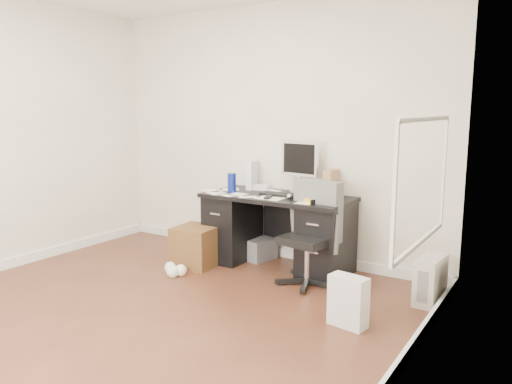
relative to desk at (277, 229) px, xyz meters
The scene contains 18 objects.
ground 1.73m from the desk, 100.29° to the right, with size 4.00×4.00×0.00m, color #462216.
room_shell 2.07m from the desk, 99.37° to the right, with size 4.02×4.02×2.71m.
desk is the anchor object (origin of this frame).
loose_papers 0.41m from the desk, 165.47° to the right, with size 1.10×0.60×0.00m, color white, non-canonical shape.
lcd_monitor 0.67m from the desk, 57.16° to the left, with size 0.43×0.25×0.55m, color silver, non-canonical shape.
keyboard 0.36m from the desk, 14.58° to the right, with size 0.41×0.14×0.02m, color black.
computer_mouse 0.45m from the desk, 31.45° to the right, with size 0.05×0.05×0.05m, color silver.
travel_mug 0.67m from the desk, 167.94° to the right, with size 0.09×0.09×0.20m, color #16269A.
white_binder 0.70m from the desk, 153.82° to the left, with size 0.12×0.26×0.30m, color silver.
magazine_file 0.72m from the desk, 23.63° to the left, with size 0.11×0.23×0.27m, color #AB7853.
pen_cup 0.58m from the desk, 30.70° to the left, with size 0.09×0.09×0.22m, color #553018, non-canonical shape.
yellow_book 0.62m from the desk, 13.37° to the right, with size 0.17×0.22×0.04m, color yellow.
paper_remote 0.41m from the desk, 81.86° to the right, with size 0.26×0.21×0.02m, color white, non-canonical shape.
office_chair 0.59m from the desk, 31.35° to the right, with size 0.54×0.54×0.96m, color #565956, non-canonical shape.
pc_tower 1.58m from the desk, ahead, with size 0.18×0.40×0.40m, color beige.
shopping_bag 1.51m from the desk, 39.07° to the right, with size 0.29×0.20×0.39m, color silver.
wicker_basket 0.86m from the desk, 150.89° to the right, with size 0.41×0.41×0.41m, color #493416.
desk_printer 0.48m from the desk, 158.77° to the left, with size 0.39×0.32×0.23m, color slate.
Camera 1 is at (2.77, -2.64, 1.62)m, focal length 35.00 mm.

